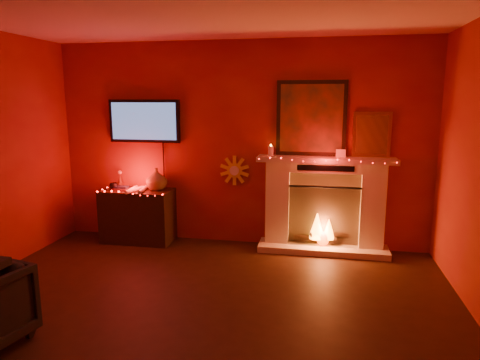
{
  "coord_description": "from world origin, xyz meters",
  "views": [
    {
      "loc": [
        1.09,
        -3.08,
        1.95
      ],
      "look_at": [
        0.18,
        1.7,
        1.02
      ],
      "focal_mm": 32.0,
      "sensor_mm": 36.0,
      "label": 1
    }
  ],
  "objects_px": {
    "fireplace": "(324,196)",
    "sunburst_clock": "(234,170)",
    "console_table": "(139,212)",
    "tv": "(145,121)"
  },
  "relations": [
    {
      "from": "tv",
      "to": "sunburst_clock",
      "type": "distance_m",
      "value": 1.41
    },
    {
      "from": "sunburst_clock",
      "to": "tv",
      "type": "bearing_deg",
      "value": -178.76
    },
    {
      "from": "fireplace",
      "to": "tv",
      "type": "bearing_deg",
      "value": 178.5
    },
    {
      "from": "sunburst_clock",
      "to": "console_table",
      "type": "xyz_separation_m",
      "value": [
        -1.3,
        -0.22,
        -0.59
      ]
    },
    {
      "from": "sunburst_clock",
      "to": "console_table",
      "type": "height_order",
      "value": "sunburst_clock"
    },
    {
      "from": "fireplace",
      "to": "console_table",
      "type": "height_order",
      "value": "fireplace"
    },
    {
      "from": "fireplace",
      "to": "console_table",
      "type": "bearing_deg",
      "value": -177.09
    },
    {
      "from": "fireplace",
      "to": "sunburst_clock",
      "type": "height_order",
      "value": "fireplace"
    },
    {
      "from": "fireplace",
      "to": "sunburst_clock",
      "type": "bearing_deg",
      "value": 175.63
    },
    {
      "from": "console_table",
      "to": "fireplace",
      "type": "bearing_deg",
      "value": 2.91
    }
  ]
}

